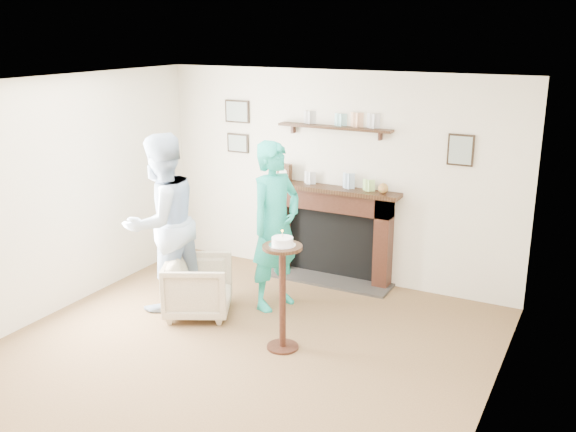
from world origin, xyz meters
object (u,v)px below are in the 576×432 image
at_px(pedestal_table, 282,277).
at_px(woman, 276,305).
at_px(armchair, 200,314).
at_px(man, 167,305).

bearing_deg(pedestal_table, woman, 122.24).
bearing_deg(armchair, pedestal_table, -129.44).
bearing_deg(pedestal_table, armchair, 167.11).
relative_size(armchair, pedestal_table, 0.57).
distance_m(armchair, woman, 0.85).
height_order(woman, pedestal_table, pedestal_table).
bearing_deg(woman, man, 133.75).
bearing_deg(man, armchair, 99.66).
distance_m(man, pedestal_table, 1.79).
relative_size(man, woman, 1.04).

